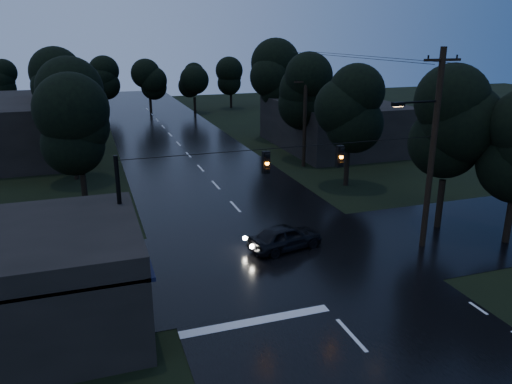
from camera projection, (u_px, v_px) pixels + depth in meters
main_road at (201, 169)px, 40.84m from camera, size 12.00×120.00×0.02m
cross_street at (281, 258)px, 24.60m from camera, size 60.00×9.00×0.02m
building_far_right at (333, 124)px, 48.07m from camera, size 10.00×14.00×4.40m
building_far_left at (22, 127)px, 44.80m from camera, size 10.00×16.00×5.00m
utility_pole_main at (431, 147)px, 24.37m from camera, size 3.50×0.30×10.00m
utility_pole_far at (305, 120)px, 40.40m from camera, size 2.00×0.30×7.50m
anchor_pole_left at (122, 227)px, 20.49m from camera, size 0.18×0.18×6.00m
span_signals at (303, 158)px, 22.27m from camera, size 15.00×0.37×1.12m
tree_corner_near at (449, 123)px, 26.75m from camera, size 4.48×4.48×9.44m
tree_left_a at (78, 128)px, 29.27m from camera, size 3.92×3.92×8.26m
tree_left_b at (68, 105)px, 36.18m from camera, size 4.20×4.20×8.85m
tree_left_c at (63, 86)px, 44.91m from camera, size 4.48×4.48×9.44m
tree_right_a at (350, 108)px, 34.67m from camera, size 4.20×4.20×8.85m
tree_right_b at (310, 90)px, 41.96m from camera, size 4.48×4.48×9.44m
tree_right_c at (274, 76)px, 51.05m from camera, size 4.76×4.76×10.03m
car at (285, 237)px, 25.43m from camera, size 4.18×2.38×1.34m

